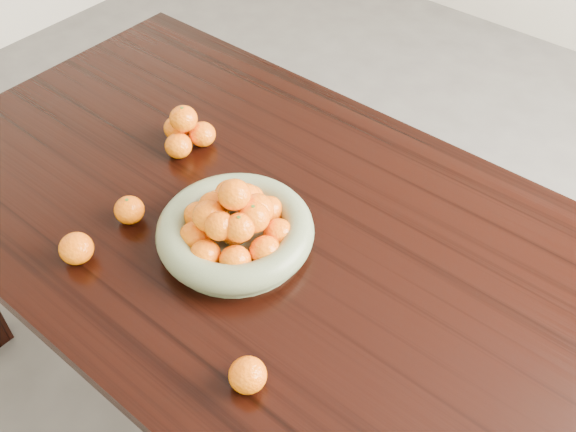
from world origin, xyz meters
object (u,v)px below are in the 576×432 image
Objects in this scene: dining_table at (304,270)px; orange_pyramid at (185,131)px; loose_orange_0 at (129,210)px; fruit_bowl at (235,228)px.

dining_table is 0.46m from orange_pyramid.
orange_pyramid is at bearing 109.44° from loose_orange_0.
dining_table is at bearing 38.99° from fruit_bowl.
fruit_bowl is at bearing -141.01° from dining_table.
fruit_bowl reaches higher than loose_orange_0.
dining_table is 14.68× the size of orange_pyramid.
orange_pyramid is 2.04× the size of loose_orange_0.
loose_orange_0 is at bearing -70.56° from orange_pyramid.
dining_table is 0.20m from fruit_bowl.
orange_pyramid reaches higher than dining_table.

